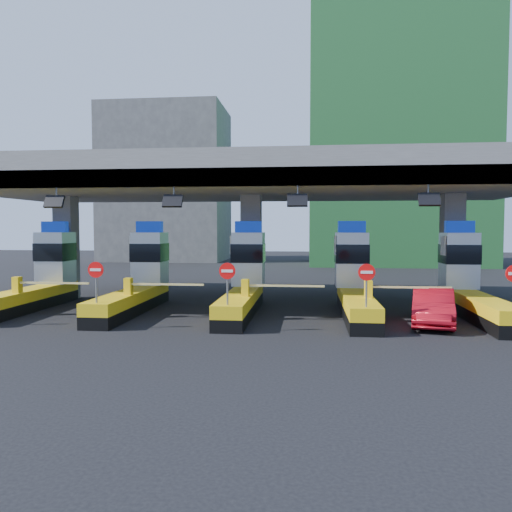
# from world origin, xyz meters

# --- Properties ---
(ground) EXTENTS (120.00, 120.00, 0.00)m
(ground) POSITION_xyz_m (0.00, 0.00, 0.00)
(ground) COLOR black
(ground) RESTS_ON ground
(toll_canopy) EXTENTS (28.00, 12.09, 7.00)m
(toll_canopy) POSITION_xyz_m (0.00, 2.87, 6.13)
(toll_canopy) COLOR slate
(toll_canopy) RESTS_ON ground
(toll_lane_far_left) EXTENTS (4.43, 8.00, 4.16)m
(toll_lane_far_left) POSITION_xyz_m (-10.00, 0.28, 1.40)
(toll_lane_far_left) COLOR black
(toll_lane_far_left) RESTS_ON ground
(toll_lane_left) EXTENTS (4.43, 8.00, 4.16)m
(toll_lane_left) POSITION_xyz_m (-5.00, 0.28, 1.40)
(toll_lane_left) COLOR black
(toll_lane_left) RESTS_ON ground
(toll_lane_center) EXTENTS (4.43, 8.00, 4.16)m
(toll_lane_center) POSITION_xyz_m (0.00, 0.28, 1.40)
(toll_lane_center) COLOR black
(toll_lane_center) RESTS_ON ground
(toll_lane_right) EXTENTS (4.43, 8.00, 4.16)m
(toll_lane_right) POSITION_xyz_m (5.00, 0.28, 1.40)
(toll_lane_right) COLOR black
(toll_lane_right) RESTS_ON ground
(toll_lane_far_right) EXTENTS (4.43, 8.00, 4.16)m
(toll_lane_far_right) POSITION_xyz_m (10.00, 0.28, 1.40)
(toll_lane_far_right) COLOR black
(toll_lane_far_right) RESTS_ON ground
(bg_building_scaffold) EXTENTS (18.00, 12.00, 28.00)m
(bg_building_scaffold) POSITION_xyz_m (12.00, 32.00, 14.00)
(bg_building_scaffold) COLOR #1E5926
(bg_building_scaffold) RESTS_ON ground
(bg_building_concrete) EXTENTS (14.00, 10.00, 18.00)m
(bg_building_concrete) POSITION_xyz_m (-14.00, 36.00, 9.00)
(bg_building_concrete) COLOR #4C4C49
(bg_building_concrete) RESTS_ON ground
(red_car) EXTENTS (2.43, 4.58, 1.44)m
(red_car) POSITION_xyz_m (7.85, -2.37, 0.72)
(red_car) COLOR #AA0D18
(red_car) RESTS_ON ground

